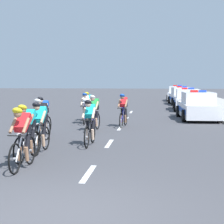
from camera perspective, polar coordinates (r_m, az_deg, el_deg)
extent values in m
plane|color=#424247|center=(6.12, -8.29, -15.77)|extent=(160.00, 160.00, 0.00)
cube|color=#9E9E99|center=(19.95, 16.65, -1.16)|extent=(0.16, 60.00, 0.13)
cube|color=white|center=(8.58, -3.72, -9.57)|extent=(0.14, 1.60, 0.01)
cube|color=white|center=(12.44, -0.43, -4.93)|extent=(0.14, 1.60, 0.01)
cube|color=white|center=(16.37, 1.27, -2.50)|extent=(0.14, 1.60, 0.01)
cube|color=white|center=(20.33, 2.31, -1.01)|extent=(0.14, 1.60, 0.01)
cube|color=white|center=(24.30, 3.01, 0.00)|extent=(0.14, 1.60, 0.01)
torus|color=black|center=(8.72, -14.94, -7.07)|extent=(0.06, 0.72, 0.72)
cylinder|color=#99999E|center=(8.72, -14.94, -7.07)|extent=(0.06, 0.06, 0.06)
torus|color=black|center=(9.63, -12.64, -5.87)|extent=(0.06, 0.72, 0.72)
cylinder|color=#99999E|center=(9.63, -12.64, -5.87)|extent=(0.06, 0.06, 0.06)
cylinder|color=white|center=(9.03, -13.92, -3.15)|extent=(0.05, 0.55, 0.04)
cylinder|color=white|center=(8.93, -14.29, -5.37)|extent=(0.05, 0.48, 0.63)
cylinder|color=white|center=(9.27, -13.42, -4.84)|extent=(0.04, 0.04, 0.65)
cylinder|color=black|center=(8.72, -14.76, -3.61)|extent=(0.42, 0.04, 0.03)
cube|color=black|center=(9.21, -13.47, -2.73)|extent=(0.10, 0.22, 0.05)
cube|color=red|center=(9.07, -13.78, -1.59)|extent=(0.29, 0.55, 0.45)
cube|color=black|center=(9.20, -13.49, -2.50)|extent=(0.28, 0.21, 0.18)
cylinder|color=black|center=(9.17, -13.04, -4.68)|extent=(0.11, 0.23, 0.40)
cylinder|color=#9E7051|center=(9.15, -13.18, -6.40)|extent=(0.09, 0.16, 0.36)
cylinder|color=black|center=(9.24, -14.08, -4.64)|extent=(0.11, 0.17, 0.40)
cylinder|color=#9E7051|center=(9.21, -14.23, -6.34)|extent=(0.09, 0.12, 0.36)
cylinder|color=#9E7051|center=(8.82, -13.31, -2.09)|extent=(0.08, 0.40, 0.35)
cylinder|color=#9E7051|center=(8.94, -15.23, -2.04)|extent=(0.08, 0.40, 0.35)
sphere|color=#9E7051|center=(8.77, -14.53, -0.26)|extent=(0.19, 0.19, 0.19)
ellipsoid|color=yellow|center=(8.76, -14.56, 0.16)|extent=(0.24, 0.32, 0.24)
torus|color=black|center=(9.68, -14.23, -5.84)|extent=(0.11, 0.72, 0.72)
cylinder|color=#99999E|center=(9.68, -14.23, -5.84)|extent=(0.07, 0.07, 0.06)
torus|color=black|center=(10.58, -11.85, -4.87)|extent=(0.11, 0.72, 0.72)
cylinder|color=#99999E|center=(10.58, -11.85, -4.87)|extent=(0.07, 0.07, 0.06)
cylinder|color=silver|center=(10.00, -13.17, -2.35)|extent=(0.09, 0.55, 0.04)
cylinder|color=silver|center=(9.89, -13.56, -4.33)|extent=(0.08, 0.48, 0.63)
cylinder|color=silver|center=(10.22, -12.67, -3.90)|extent=(0.04, 0.04, 0.65)
cylinder|color=black|center=(9.69, -14.04, -2.72)|extent=(0.42, 0.07, 0.03)
cube|color=black|center=(10.18, -12.70, -1.98)|extent=(0.12, 0.23, 0.05)
cube|color=#19B2B7|center=(10.04, -13.02, -0.94)|extent=(0.33, 0.57, 0.46)
cube|color=black|center=(10.16, -12.73, -1.77)|extent=(0.30, 0.22, 0.18)
cylinder|color=black|center=(10.13, -12.35, -3.75)|extent=(0.13, 0.23, 0.40)
cylinder|color=#9E7051|center=(10.10, -12.50, -5.29)|extent=(0.10, 0.16, 0.36)
cylinder|color=black|center=(10.20, -13.27, -3.70)|extent=(0.12, 0.18, 0.40)
cylinder|color=#9E7051|center=(10.17, -13.43, -5.24)|extent=(0.10, 0.13, 0.36)
cylinder|color=#9E7051|center=(9.79, -12.69, -1.38)|extent=(0.11, 0.41, 0.35)
cylinder|color=#9E7051|center=(9.92, -14.37, -1.33)|extent=(0.11, 0.41, 0.35)
sphere|color=#9E7051|center=(9.75, -13.79, 0.29)|extent=(0.19, 0.19, 0.19)
ellipsoid|color=yellow|center=(9.73, -13.82, 0.66)|extent=(0.26, 0.33, 0.24)
torus|color=black|center=(10.58, -12.02, -4.87)|extent=(0.06, 0.72, 0.72)
cylinder|color=#99999E|center=(10.58, -12.02, -4.87)|extent=(0.06, 0.06, 0.06)
torus|color=black|center=(11.51, -10.31, -4.03)|extent=(0.06, 0.72, 0.72)
cylinder|color=#99999E|center=(11.51, -10.31, -4.03)|extent=(0.06, 0.06, 0.06)
cylinder|color=white|center=(10.92, -11.27, -1.69)|extent=(0.05, 0.55, 0.04)
cylinder|color=white|center=(10.80, -11.54, -3.51)|extent=(0.05, 0.48, 0.63)
cylinder|color=white|center=(11.14, -10.90, -3.12)|extent=(0.04, 0.04, 0.65)
cylinder|color=black|center=(10.59, -11.89, -2.02)|extent=(0.42, 0.04, 0.03)
cube|color=black|center=(11.10, -10.93, -1.37)|extent=(0.11, 0.22, 0.05)
cube|color=#19B2B7|center=(10.96, -11.16, -0.40)|extent=(0.29, 0.55, 0.47)
cube|color=black|center=(11.09, -10.95, -1.17)|extent=(0.29, 0.21, 0.18)
cylinder|color=black|center=(11.05, -10.56, -2.98)|extent=(0.12, 0.23, 0.40)
cylinder|color=tan|center=(11.02, -10.67, -4.39)|extent=(0.09, 0.16, 0.36)
cylinder|color=black|center=(11.11, -11.44, -2.95)|extent=(0.11, 0.17, 0.40)
cylinder|color=tan|center=(11.08, -11.56, -4.36)|extent=(0.09, 0.12, 0.36)
cylinder|color=tan|center=(10.71, -10.72, -0.79)|extent=(0.09, 0.40, 0.35)
cylinder|color=tan|center=(10.82, -12.33, -0.76)|extent=(0.09, 0.40, 0.35)
sphere|color=tan|center=(10.66, -11.71, 0.73)|extent=(0.19, 0.19, 0.19)
ellipsoid|color=black|center=(10.65, -11.74, 1.08)|extent=(0.24, 0.32, 0.24)
torus|color=black|center=(11.55, -3.97, -3.93)|extent=(0.06, 0.72, 0.72)
cylinder|color=#99999E|center=(11.55, -3.97, -3.93)|extent=(0.06, 0.06, 0.06)
torus|color=black|center=(12.52, -3.01, -3.22)|extent=(0.06, 0.72, 0.72)
cylinder|color=#99999E|center=(12.52, -3.01, -3.22)|extent=(0.06, 0.06, 0.06)
cylinder|color=black|center=(11.92, -3.53, -1.03)|extent=(0.05, 0.55, 0.04)
cylinder|color=black|center=(11.78, -3.69, -2.69)|extent=(0.05, 0.48, 0.63)
cylinder|color=black|center=(12.15, -3.33, -2.36)|extent=(0.04, 0.04, 0.65)
cylinder|color=black|center=(11.58, -3.88, -1.32)|extent=(0.42, 0.04, 0.03)
cube|color=black|center=(12.11, -3.34, -0.75)|extent=(0.11, 0.22, 0.05)
cube|color=#19B2B7|center=(11.96, -3.46, 0.15)|extent=(0.30, 0.56, 0.45)
cube|color=black|center=(12.09, -3.35, -0.56)|extent=(0.29, 0.21, 0.18)
cylinder|color=black|center=(12.06, -2.97, -2.22)|extent=(0.12, 0.23, 0.40)
cylinder|color=beige|center=(12.02, -3.04, -3.51)|extent=(0.09, 0.16, 0.36)
cylinder|color=black|center=(12.10, -3.81, -2.20)|extent=(0.11, 0.17, 0.40)
cylinder|color=beige|center=(12.06, -3.88, -3.49)|extent=(0.09, 0.12, 0.36)
cylinder|color=beige|center=(11.73, -2.91, -0.20)|extent=(0.09, 0.40, 0.35)
cylinder|color=beige|center=(11.79, -4.43, -0.18)|extent=(0.09, 0.40, 0.35)
sphere|color=beige|center=(11.65, -3.76, 1.20)|extent=(0.19, 0.19, 0.19)
ellipsoid|color=black|center=(11.64, -3.78, 1.51)|extent=(0.24, 0.32, 0.24)
torus|color=black|center=(12.44, -11.83, -3.37)|extent=(0.10, 0.73, 0.72)
cylinder|color=#99999E|center=(12.44, -11.83, -3.37)|extent=(0.06, 0.06, 0.06)
torus|color=black|center=(13.35, -10.16, -2.76)|extent=(0.10, 0.73, 0.72)
cylinder|color=#99999E|center=(13.35, -10.16, -2.76)|extent=(0.06, 0.06, 0.06)
cylinder|color=#B21919|center=(12.78, -11.09, -0.70)|extent=(0.08, 0.55, 0.04)
cylinder|color=#B21919|center=(12.66, -11.36, -2.24)|extent=(0.08, 0.48, 0.63)
cylinder|color=#B21919|center=(13.00, -10.74, -1.95)|extent=(0.04, 0.04, 0.65)
cylinder|color=black|center=(12.46, -11.69, -0.95)|extent=(0.42, 0.06, 0.03)
cube|color=black|center=(12.96, -10.76, -0.44)|extent=(0.12, 0.23, 0.05)
cube|color=black|center=(12.83, -10.98, 0.40)|extent=(0.32, 0.57, 0.45)
cube|color=black|center=(12.95, -10.78, -0.26)|extent=(0.29, 0.22, 0.18)
cylinder|color=black|center=(12.91, -10.47, -1.81)|extent=(0.13, 0.23, 0.40)
cylinder|color=tan|center=(12.87, -10.58, -3.02)|extent=(0.10, 0.16, 0.36)
cylinder|color=black|center=(12.98, -11.21, -1.79)|extent=(0.12, 0.18, 0.40)
cylinder|color=tan|center=(12.94, -11.32, -2.99)|extent=(0.10, 0.13, 0.36)
cylinder|color=tan|center=(12.58, -10.67, 0.08)|extent=(0.11, 0.41, 0.35)
cylinder|color=tan|center=(12.70, -12.01, 0.11)|extent=(0.11, 0.41, 0.35)
sphere|color=tan|center=(12.54, -11.52, 1.38)|extent=(0.19, 0.19, 0.19)
ellipsoid|color=white|center=(12.52, -11.54, 1.67)|extent=(0.25, 0.33, 0.24)
torus|color=black|center=(13.78, -11.37, -2.54)|extent=(0.09, 0.73, 0.72)
cylinder|color=#99999E|center=(13.78, -11.37, -2.54)|extent=(0.06, 0.06, 0.06)
torus|color=black|center=(14.71, -9.96, -2.03)|extent=(0.09, 0.73, 0.72)
cylinder|color=#99999E|center=(14.71, -9.96, -2.03)|extent=(0.06, 0.06, 0.06)
cylinder|color=#B21919|center=(14.14, -10.75, -0.14)|extent=(0.07, 0.55, 0.04)
cylinder|color=#B21919|center=(14.01, -10.98, -1.52)|extent=(0.07, 0.48, 0.63)
cylinder|color=#B21919|center=(14.36, -10.45, -1.28)|extent=(0.04, 0.04, 0.65)
cylinder|color=black|center=(13.82, -11.26, -0.35)|extent=(0.42, 0.05, 0.03)
cube|color=black|center=(14.33, -10.47, 0.09)|extent=(0.11, 0.23, 0.05)
cube|color=blue|center=(14.19, -10.66, 0.85)|extent=(0.31, 0.57, 0.45)
cube|color=black|center=(14.31, -10.49, 0.25)|extent=(0.29, 0.22, 0.18)
cylinder|color=black|center=(14.27, -10.20, -1.15)|extent=(0.12, 0.23, 0.40)
cylinder|color=beige|center=(14.22, -10.29, -2.24)|extent=(0.10, 0.16, 0.36)
cylinder|color=black|center=(14.33, -10.87, -1.14)|extent=(0.12, 0.17, 0.40)
cylinder|color=beige|center=(14.29, -10.97, -2.22)|extent=(0.10, 0.13, 0.36)
cylinder|color=beige|center=(13.94, -10.35, 0.57)|extent=(0.10, 0.41, 0.35)
cylinder|color=beige|center=(14.05, -11.58, 0.59)|extent=(0.10, 0.41, 0.35)
sphere|color=beige|center=(13.90, -11.11, 1.75)|extent=(0.19, 0.19, 0.19)
ellipsoid|color=black|center=(13.88, -11.13, 2.01)|extent=(0.25, 0.33, 0.24)
torus|color=black|center=(14.94, -3.30, -1.85)|extent=(0.13, 0.72, 0.72)
cylinder|color=#99999E|center=(14.94, -3.30, -1.85)|extent=(0.07, 0.07, 0.06)
torus|color=black|center=(15.90, -2.28, -1.43)|extent=(0.13, 0.72, 0.72)
cylinder|color=#99999E|center=(15.90, -2.28, -1.43)|extent=(0.07, 0.07, 0.06)
cylinder|color=#1E1E99|center=(15.32, -2.83, 0.34)|extent=(0.10, 0.55, 0.04)
cylinder|color=#1E1E99|center=(15.18, -3.01, -0.93)|extent=(0.10, 0.48, 0.63)
cylinder|color=#1E1E99|center=(15.54, -2.62, -0.71)|extent=(0.04, 0.04, 0.65)
cylinder|color=black|center=(14.98, -3.20, 0.16)|extent=(0.42, 0.08, 0.03)
cube|color=black|center=(15.50, -2.63, 0.55)|extent=(0.12, 0.23, 0.05)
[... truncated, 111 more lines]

